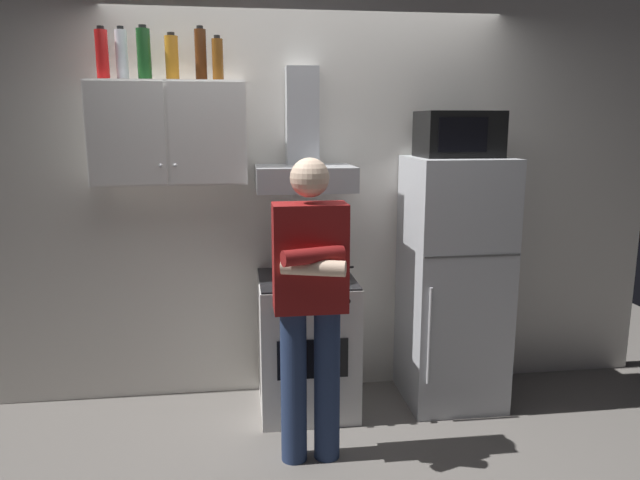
% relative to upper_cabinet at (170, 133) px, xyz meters
% --- Properties ---
extents(ground_plane, '(7.00, 7.00, 0.00)m').
position_rel_upper_cabinet_xyz_m(ground_plane, '(0.85, -0.37, -1.75)').
color(ground_plane, slate).
extents(back_wall_tiled, '(4.80, 0.10, 2.70)m').
position_rel_upper_cabinet_xyz_m(back_wall_tiled, '(0.85, 0.23, -0.40)').
color(back_wall_tiled, silver).
rests_on(back_wall_tiled, ground_plane).
extents(upper_cabinet, '(0.90, 0.37, 0.60)m').
position_rel_upper_cabinet_xyz_m(upper_cabinet, '(0.00, 0.00, 0.00)').
color(upper_cabinet, white).
extents(stove_oven, '(0.60, 0.62, 0.87)m').
position_rel_upper_cabinet_xyz_m(stove_oven, '(0.80, -0.13, -1.32)').
color(stove_oven, white).
rests_on(stove_oven, ground_plane).
extents(range_hood, '(0.60, 0.44, 0.75)m').
position_rel_upper_cabinet_xyz_m(range_hood, '(0.80, 0.00, -0.15)').
color(range_hood, '#B7BABF').
extents(refrigerator, '(0.60, 0.62, 1.60)m').
position_rel_upper_cabinet_xyz_m(refrigerator, '(1.75, -0.12, -0.95)').
color(refrigerator, silver).
rests_on(refrigerator, ground_plane).
extents(microwave, '(0.48, 0.37, 0.28)m').
position_rel_upper_cabinet_xyz_m(microwave, '(1.75, -0.11, -0.01)').
color(microwave, black).
rests_on(microwave, refrigerator).
extents(person_standing, '(0.38, 0.33, 1.64)m').
position_rel_upper_cabinet_xyz_m(person_standing, '(0.75, -0.73, -0.85)').
color(person_standing, navy).
rests_on(person_standing, ground_plane).
extents(cooking_pot, '(0.29, 0.19, 0.09)m').
position_rel_upper_cabinet_xyz_m(cooking_pot, '(0.93, -0.24, -0.83)').
color(cooking_pot, '#B7BABF').
rests_on(cooking_pot, stove_oven).
extents(bottle_vodka_clear, '(0.07, 0.07, 0.30)m').
position_rel_upper_cabinet_xyz_m(bottle_vodka_clear, '(-0.25, 0.00, 0.44)').
color(bottle_vodka_clear, silver).
rests_on(bottle_vodka_clear, upper_cabinet).
extents(bottle_liquor_amber, '(0.08, 0.08, 0.27)m').
position_rel_upper_cabinet_xyz_m(bottle_liquor_amber, '(0.03, -0.01, 0.43)').
color(bottle_liquor_amber, '#B7721E').
rests_on(bottle_liquor_amber, upper_cabinet).
extents(bottle_rum_dark, '(0.07, 0.07, 0.32)m').
position_rel_upper_cabinet_xyz_m(bottle_rum_dark, '(0.20, 0.02, 0.45)').
color(bottle_rum_dark, '#47230F').
rests_on(bottle_rum_dark, upper_cabinet).
extents(bottle_wine_green, '(0.08, 0.08, 0.31)m').
position_rel_upper_cabinet_xyz_m(bottle_wine_green, '(-0.12, -0.02, 0.45)').
color(bottle_wine_green, '#19471E').
rests_on(bottle_wine_green, upper_cabinet).
extents(bottle_beer_brown, '(0.06, 0.06, 0.26)m').
position_rel_upper_cabinet_xyz_m(bottle_beer_brown, '(0.29, -0.01, 0.42)').
color(bottle_beer_brown, brown).
rests_on(bottle_beer_brown, upper_cabinet).
extents(bottle_soda_red, '(0.07, 0.07, 0.30)m').
position_rel_upper_cabinet_xyz_m(bottle_soda_red, '(-0.36, -0.02, 0.44)').
color(bottle_soda_red, red).
rests_on(bottle_soda_red, upper_cabinet).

